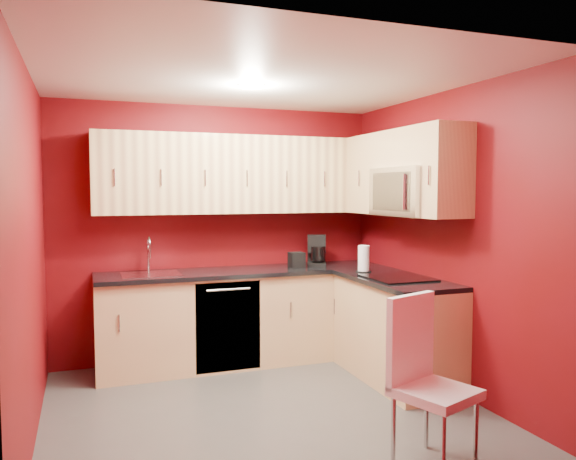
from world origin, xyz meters
TOP-DOWN VIEW (x-y plane):
  - floor at (0.00, 0.00)m, footprint 3.20×3.20m
  - ceiling at (0.00, 0.00)m, footprint 3.20×3.20m
  - wall_back at (0.00, 1.50)m, footprint 3.20×0.00m
  - wall_front at (0.00, -1.50)m, footprint 3.20×0.00m
  - wall_left at (-1.60, 0.00)m, footprint 0.00×3.00m
  - wall_right at (1.60, 0.00)m, footprint 0.00×3.00m
  - base_cabinets_back at (0.20, 1.20)m, footprint 2.80×0.60m
  - base_cabinets_right at (1.30, 0.25)m, footprint 0.60×1.30m
  - countertop_back at (0.20, 1.19)m, footprint 2.80×0.63m
  - countertop_right at (1.29, 0.23)m, footprint 0.63×1.27m
  - upper_cabinets_back at (0.20, 1.32)m, footprint 2.80×0.35m
  - upper_cabinets_right at (1.42, 0.44)m, footprint 0.35×1.55m
  - microwave at (1.39, 0.20)m, footprint 0.42×0.76m
  - cooktop at (1.28, 0.20)m, footprint 0.50×0.55m
  - sink at (-0.70, 1.20)m, footprint 0.52×0.42m
  - dishwasher_front at (-0.05, 0.91)m, footprint 0.60×0.02m
  - downlight at (0.00, 0.30)m, footprint 0.20×0.20m
  - coffee_maker at (0.96, 1.23)m, footprint 0.26×0.30m
  - napkin_holder at (0.71, 1.15)m, footprint 0.14×0.14m
  - paper_towel at (1.19, 0.66)m, footprint 0.16×0.16m
  - dining_chair at (0.70, -1.20)m, footprint 0.54×0.55m

SIDE VIEW (x-z plane):
  - floor at x=0.00m, z-range 0.00..0.00m
  - base_cabinets_back at x=0.20m, z-range 0.00..0.87m
  - base_cabinets_right at x=1.30m, z-range 0.00..0.87m
  - dishwasher_front at x=-0.05m, z-range 0.03..0.84m
  - dining_chair at x=0.70m, z-range 0.00..1.03m
  - countertop_back at x=0.20m, z-range 0.87..0.91m
  - countertop_right at x=1.29m, z-range 0.87..0.91m
  - cooktop at x=1.28m, z-range 0.91..0.92m
  - sink at x=-0.70m, z-range 0.77..1.12m
  - napkin_holder at x=0.71m, z-range 0.91..1.06m
  - paper_towel at x=1.19m, z-range 0.91..1.16m
  - coffee_maker at x=0.96m, z-range 0.91..1.22m
  - wall_back at x=0.00m, z-range -0.35..2.85m
  - wall_front at x=0.00m, z-range -0.35..2.85m
  - wall_left at x=-1.60m, z-range -0.25..2.75m
  - wall_right at x=1.60m, z-range -0.25..2.75m
  - microwave at x=1.39m, z-range 1.45..1.87m
  - upper_cabinets_back at x=0.20m, z-range 1.45..2.20m
  - upper_cabinets_right at x=1.42m, z-range 1.51..2.26m
  - downlight at x=0.00m, z-range 2.48..2.49m
  - ceiling at x=0.00m, z-range 2.50..2.50m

